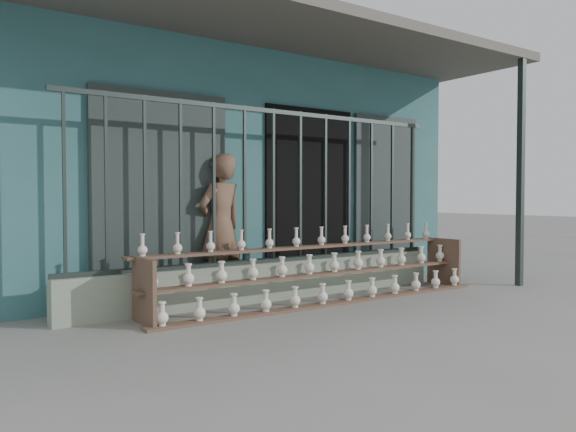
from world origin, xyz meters
TOP-DOWN VIEW (x-y plane):
  - ground at (0.00, 0.00)m, footprint 60.00×60.00m
  - workshop_building at (0.00, 4.23)m, footprint 7.40×6.60m
  - parapet_wall at (0.00, 1.30)m, footprint 5.00×0.20m
  - security_fence at (-0.00, 1.30)m, footprint 5.00×0.04m
  - shelf_rack at (0.41, 0.89)m, footprint 4.50×0.68m
  - elderly_woman at (-0.49, 1.69)m, footprint 0.72×0.57m

SIDE VIEW (x-z plane):
  - ground at x=0.00m, z-range 0.00..0.00m
  - parapet_wall at x=0.00m, z-range 0.00..0.45m
  - shelf_rack at x=0.41m, z-range -0.07..0.79m
  - elderly_woman at x=-0.49m, z-range 0.00..1.73m
  - security_fence at x=0.00m, z-range 0.45..2.25m
  - workshop_building at x=0.00m, z-range 0.02..3.23m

